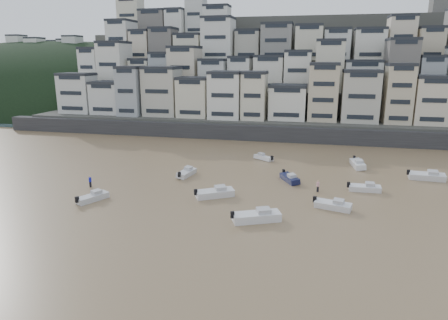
% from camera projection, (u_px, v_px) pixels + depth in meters
% --- Properties ---
extents(ground, '(400.00, 400.00, 0.00)m').
position_uv_depth(ground, '(82.00, 291.00, 33.18)').
color(ground, '#8B6B4B').
rests_on(ground, ground).
extents(sea_strip, '(340.00, 340.00, 0.00)m').
position_uv_depth(sea_strip, '(46.00, 97.00, 193.83)').
color(sea_strip, '#42545F').
rests_on(sea_strip, ground).
extents(harbor_wall, '(140.00, 3.00, 3.50)m').
position_uv_depth(harbor_wall, '(278.00, 134.00, 91.92)').
color(harbor_wall, '#38383A').
rests_on(harbor_wall, ground).
extents(hillside, '(141.04, 66.00, 50.00)m').
position_uv_depth(hillside, '(306.00, 76.00, 125.68)').
color(hillside, '#4C4C47').
rests_on(hillside, ground).
extents(headland, '(216.00, 135.00, 53.33)m').
position_uv_depth(headland, '(61.00, 100.00, 181.14)').
color(headland, black).
rests_on(headland, ground).
extents(boat_a, '(6.51, 4.43, 1.70)m').
position_uv_depth(boat_a, '(257.00, 215.00, 46.99)').
color(boat_a, silver).
rests_on(boat_a, ground).
extents(boat_b, '(5.26, 2.91, 1.37)m').
position_uv_depth(boat_b, '(333.00, 204.00, 50.83)').
color(boat_b, silver).
rests_on(boat_b, ground).
extents(boat_c, '(5.96, 4.66, 1.59)m').
position_uv_depth(boat_c, '(215.00, 192.00, 55.17)').
color(boat_c, silver).
rests_on(boat_c, ground).
extents(boat_d, '(4.89, 1.72, 1.32)m').
position_uv_depth(boat_d, '(365.00, 187.00, 57.62)').
color(boat_d, silver).
rests_on(boat_d, ground).
extents(boat_e, '(3.87, 5.28, 1.39)m').
position_uv_depth(boat_e, '(290.00, 177.00, 62.17)').
color(boat_e, '#12173A').
rests_on(boat_e, ground).
extents(boat_f, '(2.48, 5.20, 1.36)m').
position_uv_depth(boat_f, '(187.00, 172.00, 65.07)').
color(boat_f, silver).
rests_on(boat_f, ground).
extents(boat_g, '(5.93, 2.25, 1.59)m').
position_uv_depth(boat_g, '(427.00, 175.00, 62.89)').
color(boat_g, silver).
rests_on(boat_g, ground).
extents(boat_h, '(4.46, 3.72, 1.21)m').
position_uv_depth(boat_h, '(264.00, 157.00, 75.31)').
color(boat_h, white).
rests_on(boat_h, ground).
extents(boat_i, '(2.71, 6.01, 1.58)m').
position_uv_depth(boat_i, '(358.00, 163.00, 70.29)').
color(boat_i, silver).
rests_on(boat_i, ground).
extents(boat_j, '(3.54, 5.07, 1.33)m').
position_uv_depth(boat_j, '(92.00, 196.00, 53.82)').
color(boat_j, silver).
rests_on(boat_j, ground).
extents(person_blue, '(0.44, 0.44, 1.74)m').
position_uv_depth(person_blue, '(90.00, 181.00, 59.50)').
color(person_blue, '#171BB3').
rests_on(person_blue, ground).
extents(person_pink, '(0.44, 0.44, 1.74)m').
position_uv_depth(person_pink, '(318.00, 186.00, 57.33)').
color(person_pink, pink).
rests_on(person_pink, ground).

